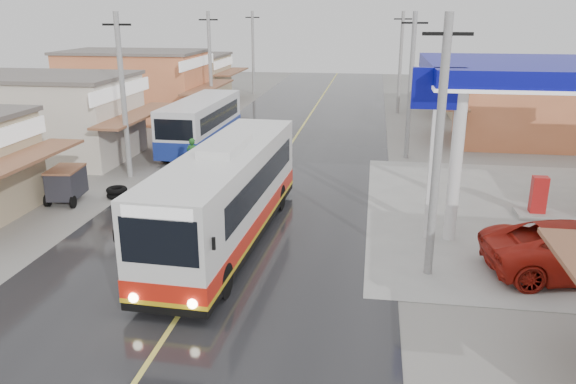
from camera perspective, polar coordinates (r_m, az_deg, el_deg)
name	(u,v)px	position (r m, az deg, el deg)	size (l,w,h in m)	color
ground	(216,259)	(19.26, -7.35, -6.81)	(120.00, 120.00, 0.00)	slate
road	(285,153)	(33.15, -0.30, 3.96)	(12.00, 90.00, 0.02)	black
centre_line	(285,153)	(33.15, -0.30, 3.98)	(0.15, 90.00, 0.01)	#D8CC4C
shopfronts_left	(102,136)	(39.99, -18.41, 5.45)	(11.00, 44.00, 5.20)	tan
shopfronts_right	(571,179)	(31.48, 26.81, 1.22)	(11.00, 44.00, 4.80)	beige
utility_poles_left	(177,145)	(35.82, -11.21, 4.66)	(1.60, 50.00, 8.00)	gray
utility_poles_right	(406,158)	(32.82, 11.88, 3.41)	(1.60, 36.00, 8.00)	gray
coach_bus	(228,194)	(20.08, -6.11, -0.24)	(3.17, 11.95, 3.70)	silver
second_bus	(201,123)	(34.10, -8.78, 6.92)	(2.64, 9.10, 3.00)	silver
cyclist	(195,166)	(28.20, -9.48, 2.65)	(0.96, 2.05, 2.13)	black
tricycle_near	(66,183)	(26.27, -21.61, 0.88)	(1.55, 2.01, 1.54)	#26262D
tyre_stack	(117,192)	(26.35, -16.98, -0.03)	(0.93, 0.93, 0.48)	black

